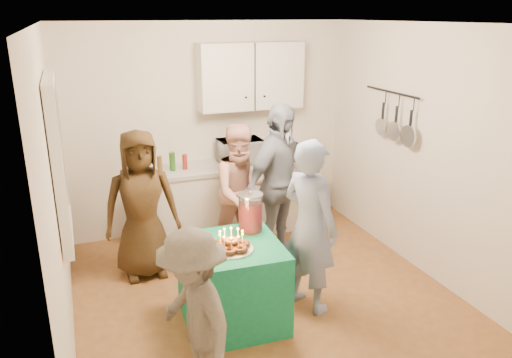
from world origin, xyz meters
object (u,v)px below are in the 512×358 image
object	(u,v)px
woman_back_right	(278,184)
woman_back_center	(243,193)
party_table	(232,283)
child_near_left	(194,318)
microwave	(240,151)
counter	(233,200)
man_birthday	(310,226)
woman_back_left	(141,205)
punch_jar	(251,213)

from	to	relation	value
woman_back_right	woman_back_center	bearing A→B (deg)	120.19
woman_back_center	woman_back_right	bearing A→B (deg)	-32.35
woman_back_center	party_table	bearing A→B (deg)	-117.33
woman_back_right	child_near_left	world-z (taller)	woman_back_right
microwave	woman_back_right	distance (m)	0.92
counter	man_birthday	distance (m)	1.94
microwave	child_near_left	size ratio (longest dim) A/B	0.40
party_table	woman_back_left	bearing A→B (deg)	117.40
woman_back_left	woman_back_right	bearing A→B (deg)	-7.20
child_near_left	microwave	bearing A→B (deg)	143.33
man_birthday	microwave	bearing A→B (deg)	-22.05
microwave	child_near_left	bearing A→B (deg)	-115.85
counter	child_near_left	distance (m)	2.96
punch_jar	woman_back_left	size ratio (longest dim) A/B	0.21
punch_jar	woman_back_left	xyz separation A→B (m)	(-0.87, 0.93, -0.14)
microwave	woman_back_left	world-z (taller)	woman_back_left
microwave	woman_back_right	bearing A→B (deg)	-81.98
woman_back_left	party_table	bearing A→B (deg)	-63.01
counter	woman_back_right	bearing A→B (deg)	-75.16
party_table	child_near_left	size ratio (longest dim) A/B	0.64
woman_back_center	woman_back_right	distance (m)	0.41
punch_jar	woman_back_center	xyz separation A→B (m)	(0.26, 0.94, -0.15)
counter	party_table	distance (m)	1.98
punch_jar	woman_back_left	world-z (taller)	woman_back_left
punch_jar	man_birthday	distance (m)	0.56
woman_back_right	child_near_left	size ratio (longest dim) A/B	1.34
party_table	woman_back_center	world-z (taller)	woman_back_center
man_birthday	woman_back_left	world-z (taller)	man_birthday
counter	woman_back_right	distance (m)	1.03
microwave	woman_back_center	world-z (taller)	woman_back_center
woman_back_center	punch_jar	bearing A→B (deg)	-108.78
counter	child_near_left	size ratio (longest dim) A/B	1.65
microwave	party_table	world-z (taller)	microwave
counter	party_table	world-z (taller)	counter
counter	microwave	distance (m)	0.64
woman_back_left	woman_back_center	bearing A→B (deg)	0.39
microwave	party_table	xyz separation A→B (m)	(-0.73, -1.88, -0.68)
microwave	counter	bearing A→B (deg)	179.47
microwave	woman_back_right	world-z (taller)	woman_back_right
microwave	punch_jar	world-z (taller)	microwave
man_birthday	woman_back_left	size ratio (longest dim) A/B	1.04
woman_back_right	party_table	bearing A→B (deg)	-162.28
party_table	man_birthday	world-z (taller)	man_birthday
woman_back_center	woman_back_right	size ratio (longest dim) A/B	0.87
punch_jar	microwave	bearing A→B (deg)	74.09
microwave	party_table	size ratio (longest dim) A/B	0.63
party_table	woman_back_left	xyz separation A→B (m)	(-0.60, 1.16, 0.41)
party_table	microwave	bearing A→B (deg)	68.76
party_table	woman_back_left	distance (m)	1.37
party_table	counter	bearing A→B (deg)	71.52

